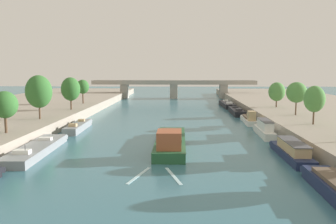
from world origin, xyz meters
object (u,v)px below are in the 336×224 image
Objects in this scene: barge_midriver at (171,141)px; tree_left_third at (5,105)px; tree_left_second at (71,89)px; moored_boat_right_end at (264,129)px; tree_right_distant at (277,92)px; moored_boat_right_downstream at (292,151)px; moored_boat_left_end at (37,149)px; tree_right_midway at (314,99)px; tree_right_second at (297,92)px; bridge_far at (174,87)px; moored_boat_right_midway at (237,111)px; tree_left_distant at (83,87)px; tree_left_nearest at (39,92)px; moored_boat_right_upstream at (249,119)px; moored_boat_left_second at (78,126)px; moored_boat_right_near at (227,104)px.

barge_midriver is 3.30× the size of tree_left_third.
tree_left_second is (-22.64, 27.51, 5.61)m from barge_midriver.
tree_left_third is (-38.45, -10.15, 4.97)m from moored_boat_right_end.
moored_boat_right_downstream is at bearing -102.33° from tree_right_distant.
barge_midriver is at bearing 11.30° from moored_boat_left_end.
tree_right_second is at bearing 85.90° from tree_right_midway.
moored_boat_right_midway is at bearing -70.25° from bridge_far.
tree_right_midway is (7.75, -28.91, 5.58)m from moored_boat_right_midway.
moored_boat_right_midway is at bearing 68.04° from barge_midriver.
tree_left_second reaches higher than bridge_far.
barge_midriver is 3.17× the size of tree_left_distant.
tree_left_second is (1.14, 14.48, -0.41)m from tree_left_nearest.
moored_boat_right_downstream is (15.25, -5.01, -0.08)m from barge_midriver.
tree_right_second reaches higher than moored_boat_right_downstream.
moored_boat_right_upstream reaches higher than moored_boat_right_midway.
tree_right_second is 67.81m from bridge_far.
moored_boat_right_downstream is at bearing -119.24° from tree_right_midway.
tree_right_midway is 0.98× the size of tree_right_second.
tree_right_second reaches higher than moored_boat_right_upstream.
tree_left_third is at bearing -148.52° from moored_boat_right_upstream.
moored_boat_right_end is 40.08m from tree_left_third.
moored_boat_left_second is 28.11m from tree_left_distant.
tree_left_nearest is 0.13× the size of bridge_far.
moored_boat_right_midway is at bearing 44.83° from tree_left_third.
moored_boat_left_end is at bearing -119.53° from moored_boat_right_near.
moored_boat_left_second is at bearing 9.39° from tree_left_nearest.
moored_boat_left_end is 2.71× the size of tree_right_midway.
tree_left_second is at bearing 139.37° from moored_boat_right_downstream.
tree_right_distant is at bearing -22.28° from moored_boat_right_midway.
tree_right_midway reaches higher than moored_boat_left_second.
moored_boat_left_end is 35.44m from moored_boat_right_end.
tree_right_distant reaches higher than moored_boat_right_end.
moored_boat_right_downstream is at bearing -6.72° from tree_left_third.
moored_boat_right_end is (0.08, 14.67, 0.18)m from moored_boat_right_downstream.
tree_left_third is 58.22m from tree_right_distant.
moored_boat_right_near is 41.23m from tree_left_distant.
moored_boat_left_second is 1.63× the size of tree_left_nearest.
tree_left_distant reaches higher than moored_boat_right_midway.
barge_midriver is at bearing -159.33° from tree_right_midway.
tree_left_second is 0.12× the size of bridge_far.
tree_right_midway reaches higher than moored_boat_right_downstream.
tree_left_second reaches higher than tree_right_distant.
tree_left_nearest is at bearing -90.11° from tree_left_distant.
moored_boat_right_upstream reaches higher than moored_boat_right_near.
tree_right_midway is at bearing -75.00° from moored_boat_right_midway.
moored_boat_right_downstream is 26.86m from tree_right_second.
tree_left_second is 13.38m from tree_left_distant.
moored_boat_right_end is 42.32m from tree_left_second.
tree_left_nearest is (-39.03, 18.03, 6.10)m from moored_boat_right_downstream.
moored_boat_right_midway is (32.72, 41.05, 0.10)m from moored_boat_left_end.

